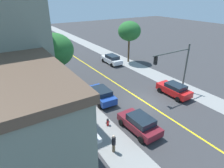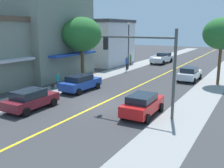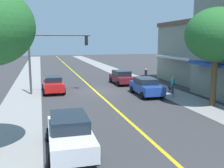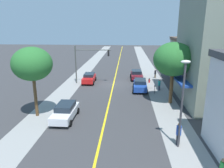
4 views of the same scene
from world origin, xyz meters
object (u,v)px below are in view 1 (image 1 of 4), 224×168
(pedestrian_green_shirt, at_px, (32,57))
(white_sedan_right_curb, at_px, (112,59))
(pedestrian_black_shirt, at_px, (114,143))
(parking_meter, at_px, (80,93))
(blue_sedan_left_curb, at_px, (101,94))
(pedestrian_teal_shirt, at_px, (79,101))
(street_tree_right_corner, at_px, (54,50))
(red_sedan_right_curb, at_px, (174,89))
(fire_hydrant, at_px, (108,122))
(traffic_light_mast, at_px, (177,63))
(street_tree_left_near, at_px, (129,31))
(pedestrian_blue_shirt, at_px, (47,62))
(street_lamp, at_px, (44,43))
(white_pickup_truck, at_px, (47,49))
(small_dog, at_px, (81,109))
(maroon_sedan_left_curb, at_px, (140,123))

(pedestrian_green_shirt, bearing_deg, white_sedan_right_curb, -78.19)
(pedestrian_black_shirt, bearing_deg, parking_meter, -111.96)
(blue_sedan_left_curb, height_order, pedestrian_teal_shirt, pedestrian_teal_shirt)
(street_tree_right_corner, distance_m, red_sedan_right_curb, 15.06)
(fire_hydrant, relative_size, traffic_light_mast, 0.12)
(street_tree_left_near, distance_m, pedestrian_blue_shirt, 14.89)
(traffic_light_mast, xyz_separation_m, pedestrian_black_shirt, (-11.42, -4.28, -3.18))
(fire_hydrant, height_order, pedestrian_teal_shirt, pedestrian_teal_shirt)
(street_lamp, distance_m, pedestrian_green_shirt, 5.35)
(blue_sedan_left_curb, bearing_deg, street_tree_right_corner, 36.51)
(parking_meter, bearing_deg, street_tree_left_near, 31.95)
(pedestrian_green_shirt, bearing_deg, pedestrian_blue_shirt, -113.77)
(traffic_light_mast, distance_m, pedestrian_black_shirt, 12.61)
(white_sedan_right_curb, distance_m, pedestrian_black_shirt, 21.18)
(blue_sedan_left_curb, bearing_deg, parking_meter, 52.30)
(fire_hydrant, relative_size, pedestrian_green_shirt, 0.42)
(white_sedan_right_curb, bearing_deg, blue_sedan_left_curb, 142.93)
(street_tree_left_near, bearing_deg, pedestrian_green_shirt, 149.04)
(street_tree_right_corner, relative_size, white_pickup_truck, 1.20)
(pedestrian_teal_shirt, bearing_deg, blue_sedan_left_curb, 25.37)
(white_pickup_truck, bearing_deg, pedestrian_teal_shirt, 174.05)
(pedestrian_green_shirt, bearing_deg, street_tree_left_near, -73.73)
(blue_sedan_left_curb, height_order, pedestrian_black_shirt, pedestrian_black_shirt)
(pedestrian_black_shirt, bearing_deg, white_pickup_truck, -110.56)
(fire_hydrant, bearing_deg, street_lamp, 90.98)
(blue_sedan_left_curb, distance_m, small_dog, 3.06)
(maroon_sedan_left_curb, bearing_deg, pedestrian_teal_shirt, 23.93)
(street_tree_left_near, height_order, pedestrian_black_shirt, street_tree_left_near)
(maroon_sedan_left_curb, bearing_deg, small_dog, 27.50)
(street_tree_left_near, bearing_deg, pedestrian_black_shirt, -129.67)
(blue_sedan_left_curb, xyz_separation_m, small_dog, (-2.89, -0.88, -0.51))
(street_tree_right_corner, xyz_separation_m, pedestrian_blue_shirt, (1.23, 9.46, -4.36))
(parking_meter, bearing_deg, maroon_sedan_left_curb, -75.39)
(street_tree_right_corner, distance_m, fire_hydrant, 10.75)
(white_pickup_truck, distance_m, pedestrian_teal_shirt, 23.80)
(traffic_light_mast, height_order, pedestrian_teal_shirt, traffic_light_mast)
(pedestrian_black_shirt, bearing_deg, pedestrian_blue_shirt, -106.86)
(small_dog, bearing_deg, blue_sedan_left_curb, 99.75)
(blue_sedan_left_curb, xyz_separation_m, white_pickup_truck, (0.25, 23.43, 0.07))
(pedestrian_blue_shirt, distance_m, pedestrian_green_shirt, 4.57)
(maroon_sedan_left_curb, bearing_deg, street_tree_left_near, -35.02)
(street_lamp, bearing_deg, street_tree_left_near, -20.42)
(red_sedan_right_curb, xyz_separation_m, maroon_sedan_left_curb, (-7.88, -2.97, -0.00))
(pedestrian_teal_shirt, bearing_deg, street_tree_right_corner, 118.51)
(red_sedan_right_curb, height_order, pedestrian_blue_shirt, pedestrian_blue_shirt)
(red_sedan_right_curb, distance_m, maroon_sedan_left_curb, 8.42)
(traffic_light_mast, height_order, street_lamp, street_lamp)
(white_sedan_right_curb, distance_m, pedestrian_green_shirt, 14.37)
(blue_sedan_left_curb, bearing_deg, maroon_sedan_left_curb, -175.71)
(white_sedan_right_curb, xyz_separation_m, pedestrian_blue_shirt, (-10.22, 4.01, 0.14))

